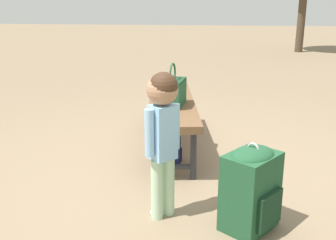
{
  "coord_description": "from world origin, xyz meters",
  "views": [
    {
      "loc": [
        2.77,
        0.18,
        1.32
      ],
      "look_at": [
        -0.11,
        -0.15,
        0.45
      ],
      "focal_mm": 42.78,
      "sensor_mm": 36.0,
      "label": 1
    }
  ],
  "objects_px": {
    "backpack_large": "(251,186)",
    "backpack_small": "(171,147)",
    "park_bench": "(172,106)",
    "child_standing": "(163,123)",
    "handbag": "(173,91)"
  },
  "relations": [
    {
      "from": "backpack_large",
      "to": "backpack_small",
      "type": "relative_size",
      "value": 1.82
    },
    {
      "from": "handbag",
      "to": "backpack_small",
      "type": "relative_size",
      "value": 1.24
    },
    {
      "from": "child_standing",
      "to": "backpack_large",
      "type": "bearing_deg",
      "value": 81.96
    },
    {
      "from": "handbag",
      "to": "child_standing",
      "type": "relative_size",
      "value": 0.4
    },
    {
      "from": "park_bench",
      "to": "backpack_large",
      "type": "relative_size",
      "value": 3.03
    },
    {
      "from": "park_bench",
      "to": "handbag",
      "type": "relative_size",
      "value": 4.46
    },
    {
      "from": "handbag",
      "to": "backpack_small",
      "type": "distance_m",
      "value": 0.48
    },
    {
      "from": "park_bench",
      "to": "child_standing",
      "type": "xyz_separation_m",
      "value": [
        1.25,
        0.08,
        0.22
      ]
    },
    {
      "from": "handbag",
      "to": "backpack_large",
      "type": "relative_size",
      "value": 0.68
    },
    {
      "from": "backpack_small",
      "to": "park_bench",
      "type": "bearing_deg",
      "value": -174.59
    },
    {
      "from": "child_standing",
      "to": "backpack_large",
      "type": "height_order",
      "value": "child_standing"
    },
    {
      "from": "backpack_large",
      "to": "child_standing",
      "type": "bearing_deg",
      "value": -98.04
    },
    {
      "from": "backpack_large",
      "to": "backpack_small",
      "type": "bearing_deg",
      "value": -148.43
    },
    {
      "from": "child_standing",
      "to": "backpack_large",
      "type": "relative_size",
      "value": 1.71
    },
    {
      "from": "park_bench",
      "to": "backpack_small",
      "type": "relative_size",
      "value": 5.51
    }
  ]
}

